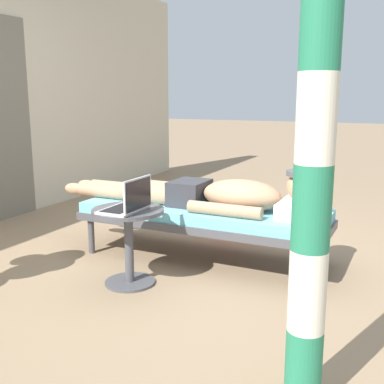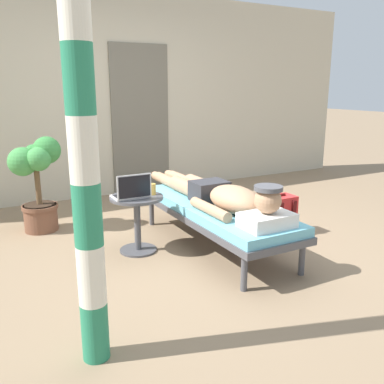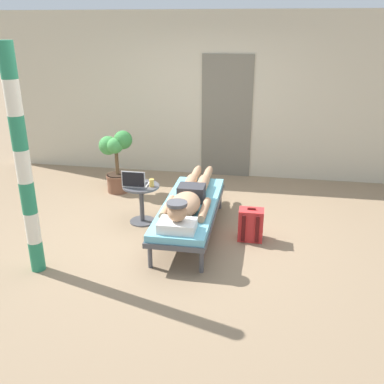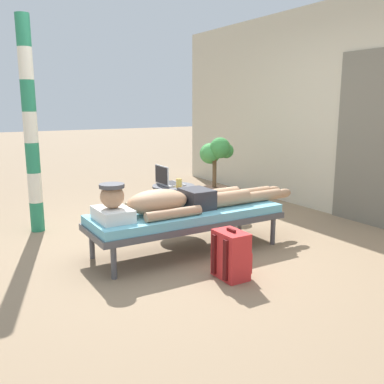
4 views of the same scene
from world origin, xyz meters
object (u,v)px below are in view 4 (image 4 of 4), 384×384
Objects in this scene: potted_plant at (215,167)px; person_reclining at (179,201)px; side_table at (174,200)px; lounge_chair at (187,217)px; backpack at (231,255)px; drink_glass at (179,183)px; porch_post at (30,127)px; laptop at (167,180)px.

person_reclining is at bearing -44.31° from potted_plant.
potted_plant reaches higher than side_table.
side_table reaches higher than lounge_chair.
backpack is (0.76, 0.06, -0.32)m from person_reclining.
person_reclining is 0.62m from drink_glass.
drink_glass is at bearing -5.32° from side_table.
side_table is 5.18× the size of drink_glass.
drink_glass is 1.38m from backpack.
person_reclining reaches higher than drink_glass.
porch_post reaches higher than side_table.
backpack is 2.67m from porch_post.
person_reclining is 0.83m from backpack.
side_table is 1.26m from potted_plant.
side_table is (-0.69, 0.23, 0.01)m from lounge_chair.
porch_post is (-0.72, -1.30, 0.59)m from laptop.
side_table is at bearing -56.23° from potted_plant.
potted_plant is at bearing 123.77° from side_table.
laptop is 1.60m from porch_post.
porch_post is (-0.93, -1.34, 0.60)m from drink_glass.
laptop is 0.21m from drink_glass.
potted_plant is at bearing 149.10° from backpack.
laptop is at bearing 160.52° from person_reclining.
porch_post reaches higher than lounge_chair.
porch_post is at bearing -118.94° from laptop.
porch_post is at bearing -144.88° from person_reclining.
side_table is (-0.69, 0.32, -0.16)m from person_reclining.
potted_plant is (-0.69, 1.03, 0.21)m from side_table.
person_reclining is at bearing -19.48° from laptop.
laptop is (-0.75, 0.27, 0.06)m from person_reclining.
laptop is 1.57m from backpack.
person_reclining is at bearing -24.64° from side_table.
potted_plant reaches higher than laptop.
drink_glass is 1.34m from potted_plant.
lounge_chair is 0.63m from drink_glass.
lounge_chair is at bearing -13.66° from laptop.
person_reclining is 1.93m from potted_plant.
potted_plant is (-0.63, 1.08, -0.02)m from laptop.
lounge_chair is at bearing 37.23° from porch_post.
laptop is at bearing 172.44° from backpack.
drink_glass is at bearing -51.22° from potted_plant.
lounge_chair is 2.02m from porch_post.
porch_post is at bearing -153.80° from backpack.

